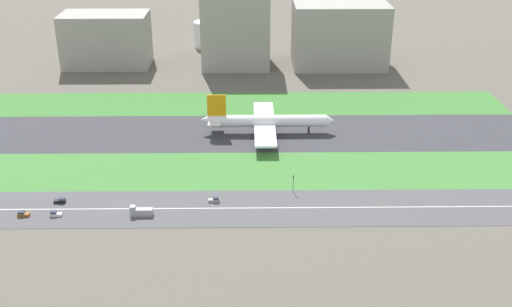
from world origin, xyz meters
The scene contains 18 objects.
ground_plane centered at (0.00, 0.00, 0.00)m, with size 800.00×800.00×0.00m, color #5B564C.
runway centered at (0.00, 0.00, 0.05)m, with size 280.00×46.00×0.10m, color #38383D.
grass_median_north centered at (0.00, 41.00, 0.05)m, with size 280.00×36.00×0.10m, color #3D7A33.
grass_median_south centered at (0.00, -41.00, 0.05)m, with size 280.00×36.00×0.10m, color #427F38.
highway centered at (0.00, -73.00, 0.05)m, with size 280.00×28.00×0.10m, color #4C4C4F.
highway_centerline centered at (0.00, -73.00, 0.11)m, with size 266.00×0.50×0.01m, color silver.
airliner centered at (9.27, 0.00, 6.23)m, with size 65.00×56.00×19.70m.
car_3 centered at (-71.04, -78.00, 0.92)m, with size 4.40×1.80×2.00m.
car_2 centered at (-12.16, -68.00, 0.92)m, with size 4.40×1.80×2.00m.
truck_0 centered at (-39.07, -78.00, 1.67)m, with size 8.40×2.50×4.00m.
car_1 centered at (-71.90, -68.00, 0.92)m, with size 4.40×1.80×2.00m.
car_0 centered at (-83.04, -78.00, 0.92)m, with size 4.40×1.80×2.00m.
traffic_light centered at (18.94, -60.01, 4.29)m, with size 0.36×0.50×7.20m.
terminal_building centered at (-90.00, 114.00, 16.87)m, with size 54.68×29.53×33.75m, color #9E998E.
hangar_building centered at (-6.71, 114.00, 27.55)m, with size 42.88×36.59×55.10m, color #9E998E.
office_tower centered at (59.74, 114.00, 20.17)m, with size 59.32×39.87×40.34m, color #9E998E.
fuel_tank_west centered at (-28.07, 159.00, 8.99)m, with size 18.68×18.68×17.99m, color silver.
fuel_tank_centre centered at (-2.49, 159.00, 8.20)m, with size 17.23×17.23×16.39m, color silver.
Camera 1 is at (1.39, -278.85, 119.24)m, focal length 43.57 mm.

